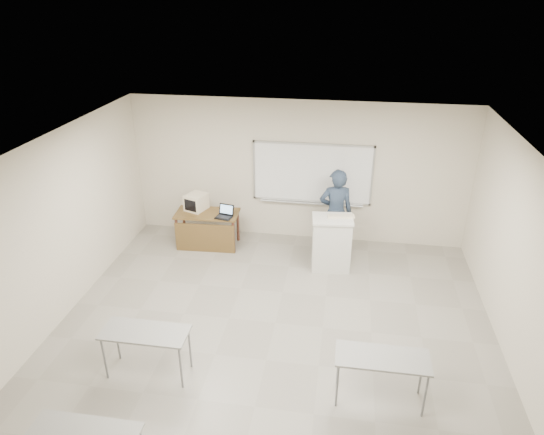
% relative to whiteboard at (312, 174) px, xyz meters
% --- Properties ---
extents(floor, '(7.00, 8.00, 0.01)m').
position_rel_whiteboard_xyz_m(floor, '(-0.30, -3.97, -1.49)').
color(floor, gray).
rests_on(floor, ground).
extents(whiteboard, '(2.48, 0.10, 1.31)m').
position_rel_whiteboard_xyz_m(whiteboard, '(0.00, 0.00, 0.00)').
color(whiteboard, white).
rests_on(whiteboard, floor).
extents(student_desks, '(4.40, 2.20, 0.73)m').
position_rel_whiteboard_xyz_m(student_desks, '(-0.30, -5.32, -0.81)').
color(student_desks, gray).
rests_on(student_desks, floor).
extents(instructor_desk, '(1.30, 0.65, 0.75)m').
position_rel_whiteboard_xyz_m(instructor_desk, '(-2.10, -0.78, -0.96)').
color(instructor_desk, brown).
rests_on(instructor_desk, floor).
extents(podium, '(0.76, 0.55, 1.07)m').
position_rel_whiteboard_xyz_m(podium, '(0.50, -1.18, -0.94)').
color(podium, silver).
rests_on(podium, floor).
extents(crt_monitor, '(0.38, 0.42, 0.36)m').
position_rel_whiteboard_xyz_m(crt_monitor, '(-2.35, -0.54, -0.56)').
color(crt_monitor, beige).
rests_on(crt_monitor, instructor_desk).
extents(laptop, '(0.32, 0.30, 0.24)m').
position_rel_whiteboard_xyz_m(laptop, '(-1.70, -0.79, -0.67)').
color(laptop, black).
rests_on(laptop, instructor_desk).
extents(mouse, '(0.12, 0.10, 0.04)m').
position_rel_whiteboard_xyz_m(mouse, '(-1.75, -0.62, -0.71)').
color(mouse, '#9B9DA3').
rests_on(mouse, instructor_desk).
extents(keyboard, '(0.52, 0.25, 0.03)m').
position_rel_whiteboard_xyz_m(keyboard, '(0.65, -1.10, -0.40)').
color(keyboard, beige).
rests_on(keyboard, podium).
extents(presenter, '(0.73, 0.54, 1.83)m').
position_rel_whiteboard_xyz_m(presenter, '(0.54, -0.60, -0.56)').
color(presenter, black).
rests_on(presenter, floor).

